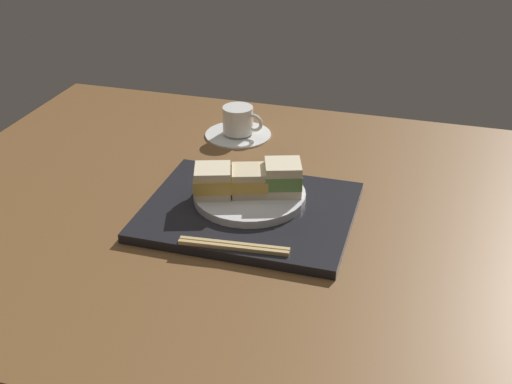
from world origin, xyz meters
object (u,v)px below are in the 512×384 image
object	(u,v)px
sandwich_plate	(249,197)
sandwich_near	(213,181)
chopsticks_pair	(234,246)
sandwich_middle	(249,182)
coffee_cup	(238,125)
sandwich_far	(285,178)

from	to	relation	value
sandwich_plate	sandwich_near	bearing A→B (deg)	-160.91
sandwich_near	chopsticks_pair	distance (cm)	16.05
sandwich_plate	sandwich_middle	world-z (taller)	sandwich_middle
sandwich_middle	coffee_cup	world-z (taller)	sandwich_middle
sandwich_plate	coffee_cup	world-z (taller)	coffee_cup
sandwich_near	coffee_cup	xyz separation A→B (cm)	(-5.51, 32.23, -3.20)
sandwich_middle	chopsticks_pair	world-z (taller)	sandwich_middle
sandwich_middle	coffee_cup	xyz separation A→B (cm)	(-11.58, 30.13, -2.90)
sandwich_middle	coffee_cup	size ratio (longest dim) A/B	0.54
sandwich_middle	sandwich_far	size ratio (longest dim) A/B	1.01
sandwich_middle	sandwich_far	world-z (taller)	sandwich_far
sandwich_middle	coffee_cup	distance (cm)	32.41
sandwich_plate	chopsticks_pair	world-z (taller)	sandwich_plate
chopsticks_pair	sandwich_near	bearing A→B (deg)	121.45
sandwich_plate	sandwich_near	size ratio (longest dim) A/B	2.43
sandwich_near	coffee_cup	world-z (taller)	sandwich_near
sandwich_plate	coffee_cup	xyz separation A→B (cm)	(-11.58, 30.13, 0.17)
sandwich_plate	sandwich_middle	size ratio (longest dim) A/B	2.51
sandwich_near	chopsticks_pair	xyz separation A→B (cm)	(8.14, -13.32, -3.74)
sandwich_near	chopsticks_pair	bearing A→B (deg)	-58.55
sandwich_far	chopsticks_pair	world-z (taller)	sandwich_far
sandwich_near	chopsticks_pair	world-z (taller)	sandwich_near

